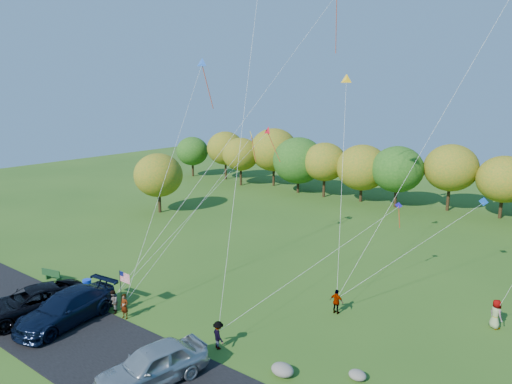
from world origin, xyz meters
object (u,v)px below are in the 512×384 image
flyer_d (337,302)px  park_bench (52,275)px  flyer_e (496,314)px  trash_barrel (87,286)px  flyer_a (124,306)px  flyer_c (218,335)px  flyer_b (113,302)px  minivan_silver (152,365)px  minivan_navy (66,308)px  minivan_dark (32,302)px

flyer_d → park_bench: bearing=23.9°
flyer_e → trash_barrel: flyer_e is taller
flyer_d → flyer_a: bearing=40.7°
flyer_a → flyer_d: (10.21, 8.39, 0.00)m
flyer_d → flyer_e: bearing=-153.4°
flyer_c → flyer_e: flyer_e is taller
flyer_b → park_bench: size_ratio=0.90×
flyer_d → park_bench: flyer_d is taller
flyer_b → flyer_d: 14.11m
minivan_silver → park_bench: bearing=179.9°
trash_barrel → flyer_a: bearing=-9.6°
park_bench → minivan_silver: bearing=-27.4°
minivan_navy → park_bench: (-6.70, 2.85, -0.48)m
minivan_silver → flyer_d: 12.31m
minivan_navy → flyer_d: size_ratio=4.01×
minivan_silver → park_bench: 15.88m
flyer_a → minivan_silver: bearing=-34.8°
flyer_a → flyer_d: size_ratio=1.00×
flyer_a → flyer_e: bearing=26.1°
flyer_a → flyer_c: 6.96m
flyer_b → park_bench: (-7.88, 0.39, -0.25)m
minivan_dark → minivan_silver: size_ratio=1.19×
minivan_dark → flyer_b: (3.61, 3.29, -0.21)m
minivan_silver → trash_barrel: bearing=173.7°
flyer_d → trash_barrel: (-15.55, -7.49, -0.36)m
minivan_navy → flyer_a: minivan_navy is taller
flyer_a → trash_barrel: size_ratio=1.81×
minivan_dark → flyer_c: bearing=32.7°
flyer_e → minivan_dark: bearing=75.0°
minivan_silver → flyer_b: bearing=169.7°
minivan_navy → minivan_silver: size_ratio=1.17×
park_bench → flyer_c: bearing=-12.1°
minivan_silver → flyer_c: 4.24m
park_bench → flyer_d: bearing=8.7°
minivan_navy → flyer_b: minivan_navy is taller
flyer_d → flyer_e: flyer_e is taller
flyer_b → park_bench: flyer_b is taller
minivan_navy → flyer_c: bearing=13.6°
flyer_d → minivan_dark: bearing=39.3°
minivan_dark → flyer_c: (11.64, 4.18, -0.18)m
flyer_c → flyer_e: 16.39m
flyer_a → park_bench: flyer_a is taller
minivan_silver → flyer_e: bearing=65.6°
park_bench → minivan_navy: bearing=-37.0°
minivan_silver → flyer_b: minivan_silver is taller
minivan_navy → park_bench: bearing=150.5°
flyer_b → flyer_c: (8.03, 0.89, 0.03)m
minivan_dark → flyer_e: size_ratio=3.66×
minivan_dark → flyer_e: bearing=46.8°
minivan_silver → flyer_e: size_ratio=3.08×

